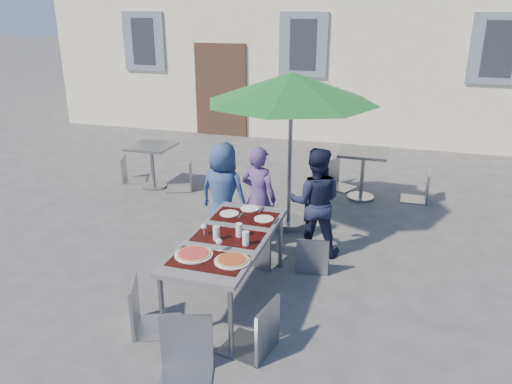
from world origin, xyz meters
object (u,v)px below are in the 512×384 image
(bg_chair_l_1, at_px, (338,157))
(dining_table, at_px, (228,241))
(pizza_near_left, at_px, (194,254))
(child_0, at_px, (223,193))
(bg_chair_r_0, at_px, (184,156))
(chair_1, at_px, (259,218))
(cafe_table_1, at_px, (363,165))
(bg_chair_l_0, at_px, (128,154))
(chair_2, at_px, (314,233))
(chair_4, at_px, (257,296))
(patio_umbrella, at_px, (292,89))
(chair_3, at_px, (143,276))
(cafe_table_0, at_px, (152,158))
(chair_5, at_px, (183,316))
(child_1, at_px, (259,197))
(pizza_near_right, at_px, (232,260))
(bg_chair_r_1, at_px, (423,169))
(chair_0, at_px, (222,221))
(child_2, at_px, (315,202))

(bg_chair_l_1, bearing_deg, dining_table, -97.75)
(pizza_near_left, relative_size, child_0, 0.27)
(pizza_near_left, height_order, bg_chair_r_0, bg_chair_r_0)
(chair_1, xyz_separation_m, bg_chair_l_1, (0.48, 3.12, -0.07))
(cafe_table_1, bearing_deg, bg_chair_l_0, -174.99)
(chair_2, height_order, chair_4, chair_4)
(bg_chair_r_0, bearing_deg, patio_umbrella, -25.51)
(pizza_near_left, bearing_deg, bg_chair_l_1, 81.04)
(chair_3, distance_m, cafe_table_0, 4.20)
(pizza_near_left, height_order, chair_5, chair_5)
(child_1, height_order, chair_2, child_1)
(pizza_near_right, height_order, cafe_table_0, pizza_near_right)
(bg_chair_l_0, distance_m, bg_chair_r_1, 5.09)
(chair_0, distance_m, chair_3, 1.66)
(pizza_near_right, height_order, chair_1, chair_1)
(bg_chair_r_0, bearing_deg, bg_chair_l_0, 176.31)
(bg_chair_r_0, bearing_deg, chair_3, -70.29)
(chair_1, height_order, chair_3, chair_1)
(pizza_near_left, distance_m, chair_5, 0.80)
(chair_4, relative_size, bg_chair_l_1, 1.06)
(child_2, bearing_deg, bg_chair_l_1, -97.52)
(dining_table, xyz_separation_m, chair_4, (0.55, -0.74, -0.11))
(dining_table, bearing_deg, bg_chair_l_1, 82.25)
(chair_4, bearing_deg, cafe_table_0, 129.45)
(bg_chair_l_0, distance_m, bg_chair_r_0, 1.15)
(child_0, bearing_deg, dining_table, 120.38)
(bg_chair_l_0, bearing_deg, dining_table, -45.54)
(child_1, distance_m, bg_chair_l_0, 3.51)
(child_0, relative_size, cafe_table_0, 1.79)
(pizza_near_left, bearing_deg, bg_chair_r_1, 63.34)
(dining_table, xyz_separation_m, child_2, (0.65, 1.36, 0.00))
(patio_umbrella, bearing_deg, dining_table, -93.78)
(dining_table, height_order, child_2, child_2)
(cafe_table_1, bearing_deg, chair_1, -109.76)
(chair_2, height_order, cafe_table_1, chair_2)
(pizza_near_left, distance_m, patio_umbrella, 2.87)
(patio_umbrella, height_order, cafe_table_1, patio_umbrella)
(child_2, xyz_separation_m, chair_1, (-0.58, -0.49, -0.09))
(child_1, bearing_deg, dining_table, 107.84)
(pizza_near_right, height_order, chair_0, chair_0)
(chair_3, relative_size, bg_chair_r_0, 1.00)
(cafe_table_1, distance_m, bg_chair_l_1, 0.66)
(child_0, bearing_deg, cafe_table_1, -118.97)
(dining_table, xyz_separation_m, pizza_near_left, (-0.16, -0.50, 0.07))
(chair_1, bearing_deg, pizza_near_left, -99.43)
(chair_3, xyz_separation_m, chair_4, (1.14, -0.00, -0.00))
(chair_3, relative_size, bg_chair_l_0, 1.13)
(pizza_near_right, height_order, bg_chair_r_1, bg_chair_r_1)
(patio_umbrella, relative_size, cafe_table_1, 2.86)
(dining_table, relative_size, patio_umbrella, 0.79)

